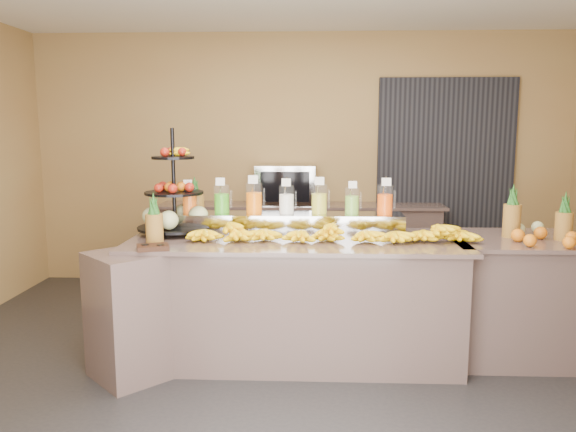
# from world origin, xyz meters

# --- Properties ---
(ground) EXTENTS (6.00, 6.00, 0.00)m
(ground) POSITION_xyz_m (0.00, 0.00, 0.00)
(ground) COLOR black
(ground) RESTS_ON ground
(room_envelope) EXTENTS (6.04, 5.02, 2.82)m
(room_envelope) POSITION_xyz_m (0.19, 0.79, 1.88)
(room_envelope) COLOR olive
(room_envelope) RESTS_ON ground
(buffet_counter) EXTENTS (2.75, 1.25, 0.93)m
(buffet_counter) POSITION_xyz_m (-0.12, 0.26, 0.47)
(buffet_counter) COLOR #856760
(buffet_counter) RESTS_ON ground
(right_counter) EXTENTS (1.08, 0.88, 0.93)m
(right_counter) POSITION_xyz_m (1.70, 0.40, 0.47)
(right_counter) COLOR #856760
(right_counter) RESTS_ON ground
(back_ledge) EXTENTS (3.10, 0.55, 0.93)m
(back_ledge) POSITION_xyz_m (0.00, 2.25, 0.47)
(back_ledge) COLOR #856760
(back_ledge) RESTS_ON ground
(pitcher_tray) EXTENTS (1.85, 0.30, 0.15)m
(pitcher_tray) POSITION_xyz_m (-0.08, 0.58, 1.01)
(pitcher_tray) COLOR gray
(pitcher_tray) RESTS_ON buffet_counter
(juice_pitcher_orange_a) EXTENTS (0.12, 0.12, 0.28)m
(juice_pitcher_orange_a) POSITION_xyz_m (-0.86, 0.58, 1.17)
(juice_pitcher_orange_a) COLOR silver
(juice_pitcher_orange_a) RESTS_ON pitcher_tray
(juice_pitcher_green) EXTENTS (0.12, 0.13, 0.30)m
(juice_pitcher_green) POSITION_xyz_m (-0.60, 0.58, 1.18)
(juice_pitcher_green) COLOR silver
(juice_pitcher_green) RESTS_ON pitcher_tray
(juice_pitcher_orange_b) EXTENTS (0.13, 0.14, 0.32)m
(juice_pitcher_orange_b) POSITION_xyz_m (-0.34, 0.58, 1.19)
(juice_pitcher_orange_b) COLOR silver
(juice_pitcher_orange_b) RESTS_ON pitcher_tray
(juice_pitcher_milk) EXTENTS (0.12, 0.13, 0.29)m
(juice_pitcher_milk) POSITION_xyz_m (-0.08, 0.58, 1.18)
(juice_pitcher_milk) COLOR silver
(juice_pitcher_milk) RESTS_ON pitcher_tray
(juice_pitcher_lemon) EXTENTS (0.13, 0.13, 0.31)m
(juice_pitcher_lemon) POSITION_xyz_m (0.18, 0.58, 1.18)
(juice_pitcher_lemon) COLOR silver
(juice_pitcher_lemon) RESTS_ON pitcher_tray
(juice_pitcher_lime) EXTENTS (0.11, 0.12, 0.28)m
(juice_pitcher_lime) POSITION_xyz_m (0.44, 0.58, 1.17)
(juice_pitcher_lime) COLOR silver
(juice_pitcher_lime) RESTS_ON pitcher_tray
(juice_pitcher_orange_c) EXTENTS (0.13, 0.13, 0.30)m
(juice_pitcher_orange_c) POSITION_xyz_m (0.70, 0.58, 1.18)
(juice_pitcher_orange_c) COLOR silver
(juice_pitcher_orange_c) RESTS_ON pitcher_tray
(banana_heap) EXTENTS (2.13, 0.19, 0.18)m
(banana_heap) POSITION_xyz_m (0.26, 0.25, 1.00)
(banana_heap) COLOR #FFEA0C
(banana_heap) RESTS_ON buffet_counter
(fruit_stand) EXTENTS (0.73, 0.73, 0.83)m
(fruit_stand) POSITION_xyz_m (-0.93, 0.49, 1.14)
(fruit_stand) COLOR black
(fruit_stand) RESTS_ON buffet_counter
(condiment_caddy) EXTENTS (0.25, 0.22, 0.03)m
(condiment_caddy) POSITION_xyz_m (-0.97, -0.12, 0.95)
(condiment_caddy) COLOR black
(condiment_caddy) RESTS_ON buffet_counter
(pineapple_left_a) EXTENTS (0.13, 0.13, 0.37)m
(pineapple_left_a) POSITION_xyz_m (-1.02, 0.09, 1.07)
(pineapple_left_a) COLOR brown
(pineapple_left_a) RESTS_ON buffet_counter
(pineapple_left_b) EXTENTS (0.15, 0.15, 0.44)m
(pineapple_left_b) POSITION_xyz_m (-0.84, 0.69, 1.10)
(pineapple_left_b) COLOR brown
(pineapple_left_b) RESTS_ON buffet_counter
(right_fruit_pile) EXTENTS (0.48, 0.46, 0.25)m
(right_fruit_pile) POSITION_xyz_m (1.79, 0.28, 1.01)
(right_fruit_pile) COLOR brown
(right_fruit_pile) RESTS_ON right_counter
(oven_warmer) EXTENTS (0.65, 0.46, 0.43)m
(oven_warmer) POSITION_xyz_m (-0.16, 2.25, 1.14)
(oven_warmer) COLOR gray
(oven_warmer) RESTS_ON back_ledge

